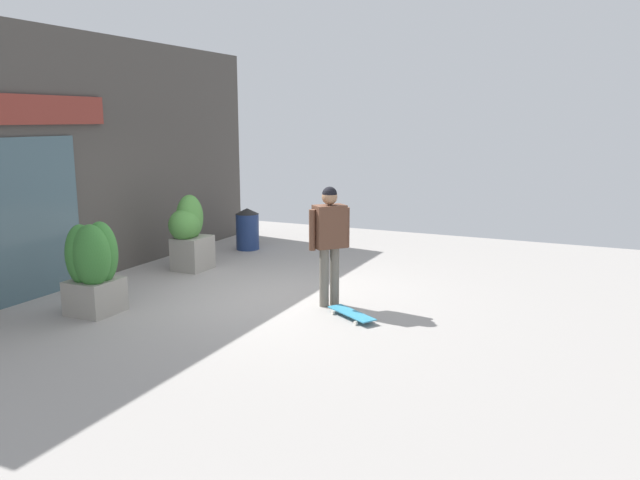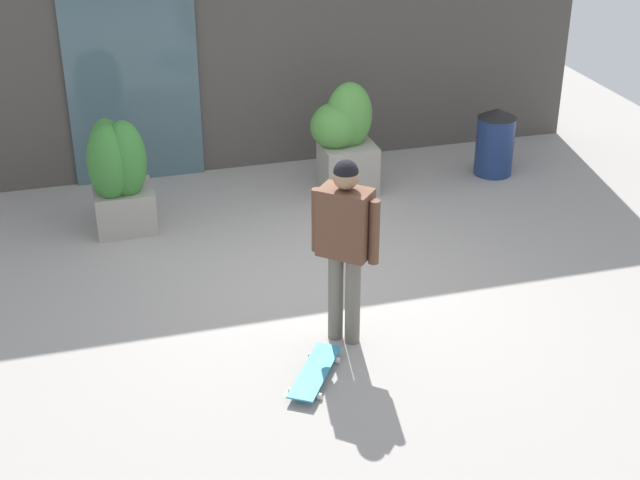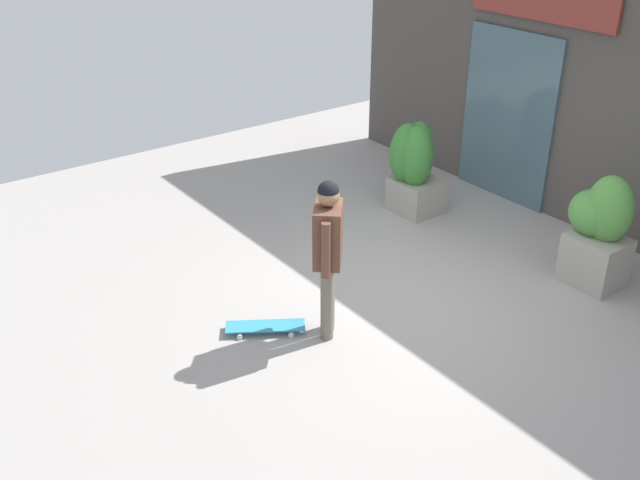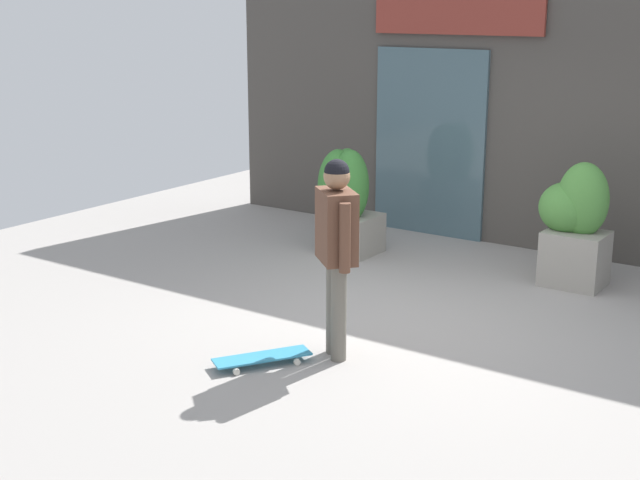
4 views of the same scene
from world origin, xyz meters
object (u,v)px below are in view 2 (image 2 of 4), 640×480
skateboarder (345,234)px  skateboard (315,372)px  planter_box_left (117,172)px  trash_bin (495,141)px  planter_box_right (344,135)px

skateboarder → skateboard: 1.15m
skateboard → planter_box_left: size_ratio=0.64×
skateboard → planter_box_left: (-1.26, 3.20, 0.61)m
trash_bin → skateboarder: bearing=-133.2°
planter_box_right → trash_bin: planter_box_right is taller
skateboard → planter_box_right: (1.35, 3.56, 0.62)m
skateboarder → trash_bin: 4.21m
planter_box_right → skateboard: bearing=-110.7°
planter_box_right → skateboarder: bearing=-107.2°
skateboarder → planter_box_left: skateboarder is taller
skateboarder → planter_box_left: (-1.66, 2.70, -0.36)m
planter_box_right → trash_bin: (1.90, -0.03, -0.26)m
skateboard → planter_box_left: planter_box_left is taller
skateboard → trash_bin: bearing=170.3°
skateboard → planter_box_left: bearing=-125.6°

